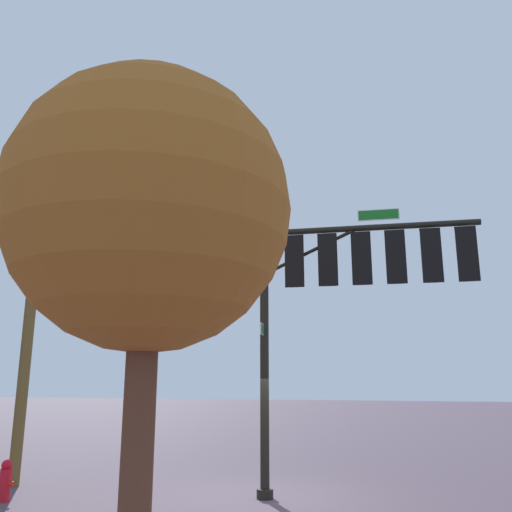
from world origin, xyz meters
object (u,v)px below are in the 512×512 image
Objects in this scene: fire_hydrant at (5,481)px; signal_pole_assembly at (356,275)px; tree_mid at (149,212)px; utility_pole at (30,310)px.

signal_pole_assembly is at bearing 14.92° from fire_hydrant.
fire_hydrant is at bearing 142.49° from tree_mid.
tree_mid is at bearing -41.51° from utility_pole.
tree_mid is (-2.21, -5.84, -0.14)m from signal_pole_assembly.
signal_pole_assembly is at bearing 69.26° from tree_mid.
utility_pole is at bearing -176.75° from signal_pole_assembly.
signal_pole_assembly is at bearing 3.25° from utility_pole.
signal_pole_assembly is 7.91× the size of fire_hydrant.
utility_pole is 4.21m from fire_hydrant.
utility_pole reaches higher than fire_hydrant.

